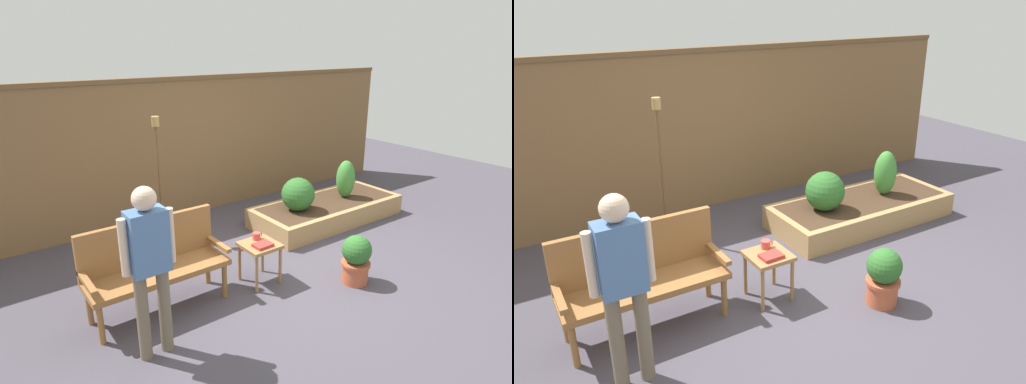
% 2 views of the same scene
% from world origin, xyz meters
% --- Properties ---
extents(ground_plane, '(14.00, 14.00, 0.00)m').
position_xyz_m(ground_plane, '(0.00, 0.00, 0.00)').
color(ground_plane, '#47424C').
extents(fence_back, '(8.40, 0.14, 2.16)m').
position_xyz_m(fence_back, '(0.00, 2.60, 1.09)').
color(fence_back, brown).
rests_on(fence_back, ground_plane).
extents(garden_bench, '(1.44, 0.48, 0.94)m').
position_xyz_m(garden_bench, '(-1.52, 0.41, 0.54)').
color(garden_bench, '#936033').
rests_on(garden_bench, ground_plane).
extents(side_table, '(0.40, 0.40, 0.48)m').
position_xyz_m(side_table, '(-0.36, 0.17, 0.40)').
color(side_table, '#9E7042').
rests_on(side_table, ground_plane).
extents(cup_on_table, '(0.13, 0.09, 0.08)m').
position_xyz_m(cup_on_table, '(-0.32, 0.28, 0.52)').
color(cup_on_table, '#CC4C47').
rests_on(cup_on_table, side_table).
extents(book_on_table, '(0.21, 0.16, 0.03)m').
position_xyz_m(book_on_table, '(-0.37, 0.09, 0.50)').
color(book_on_table, '#B2332D').
rests_on(book_on_table, side_table).
extents(potted_boxwood, '(0.34, 0.34, 0.58)m').
position_xyz_m(potted_boxwood, '(0.52, -0.49, 0.30)').
color(potted_boxwood, '#B75638').
rests_on(potted_boxwood, ground_plane).
extents(raised_planter_bed, '(2.40, 1.00, 0.30)m').
position_xyz_m(raised_planter_bed, '(1.59, 1.05, 0.15)').
color(raised_planter_bed, '#AD8451').
rests_on(raised_planter_bed, ground_plane).
extents(shrub_near_bench, '(0.49, 0.49, 0.49)m').
position_xyz_m(shrub_near_bench, '(0.99, 1.05, 0.54)').
color(shrub_near_bench, brown).
rests_on(shrub_near_bench, raised_planter_bed).
extents(shrub_far_corner, '(0.29, 0.29, 0.59)m').
position_xyz_m(shrub_far_corner, '(1.98, 1.05, 0.60)').
color(shrub_far_corner, brown).
rests_on(shrub_far_corner, raised_planter_bed).
extents(tiki_torch, '(0.10, 0.10, 1.72)m').
position_xyz_m(tiki_torch, '(-0.75, 1.92, 1.18)').
color(tiki_torch, brown).
rests_on(tiki_torch, ground_plane).
extents(person_by_bench, '(0.47, 0.20, 1.56)m').
position_xyz_m(person_by_bench, '(-1.83, -0.28, 0.93)').
color(person_by_bench, '#70604C').
rests_on(person_by_bench, ground_plane).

